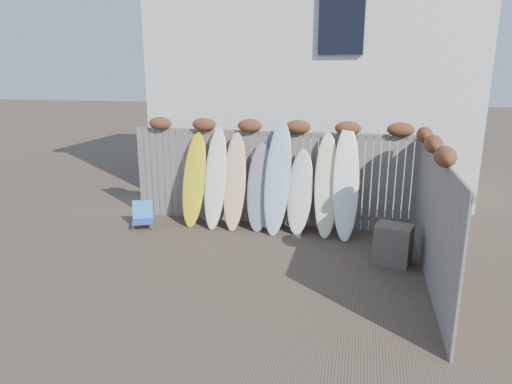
% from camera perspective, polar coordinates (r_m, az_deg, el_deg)
% --- Properties ---
extents(ground, '(80.00, 80.00, 0.00)m').
position_cam_1_polar(ground, '(7.78, -2.02, -9.37)').
color(ground, '#493A2D').
extents(back_fence, '(6.05, 0.28, 2.24)m').
position_cam_1_polar(back_fence, '(9.63, 1.95, 2.81)').
color(back_fence, slate).
rests_on(back_fence, ground).
extents(right_fence, '(0.28, 4.40, 2.24)m').
position_cam_1_polar(right_fence, '(7.47, 21.22, -2.07)').
color(right_fence, slate).
rests_on(right_fence, ground).
extents(house, '(8.50, 5.50, 6.33)m').
position_cam_1_polar(house, '(13.42, 7.45, 14.77)').
color(house, silver).
rests_on(house, ground).
extents(beach_chair, '(0.56, 0.58, 0.56)m').
position_cam_1_polar(beach_chair, '(9.88, -13.98, -2.87)').
color(beach_chair, '#253FBC').
rests_on(beach_chair, ground).
extents(wooden_crate, '(0.69, 0.62, 0.68)m').
position_cam_1_polar(wooden_crate, '(8.15, 16.77, -6.27)').
color(wooden_crate, '#494137').
rests_on(wooden_crate, ground).
extents(lattice_panel, '(0.16, 1.22, 1.83)m').
position_cam_1_polar(lattice_panel, '(8.30, 20.86, -2.06)').
color(lattice_panel, '#443029').
rests_on(lattice_panel, ground).
extents(surfboard_0, '(0.53, 0.72, 1.94)m').
position_cam_1_polar(surfboard_0, '(9.72, -7.73, 1.52)').
color(surfboard_0, yellow).
rests_on(surfboard_0, ground).
extents(surfboard_1, '(0.46, 0.74, 2.08)m').
position_cam_1_polar(surfboard_1, '(9.53, -5.09, 1.75)').
color(surfboard_1, '#F4E3CC').
rests_on(surfboard_1, ground).
extents(surfboard_2, '(0.50, 0.72, 1.97)m').
position_cam_1_polar(surfboard_2, '(9.43, -2.69, 1.32)').
color(surfboard_2, tan).
rests_on(surfboard_2, ground).
extents(surfboard_3, '(0.53, 0.64, 1.78)m').
position_cam_1_polar(surfboard_3, '(9.36, 0.45, 0.61)').
color(surfboard_3, slate).
rests_on(surfboard_3, ground).
extents(surfboard_4, '(0.58, 0.83, 2.24)m').
position_cam_1_polar(surfboard_4, '(9.15, 2.72, 1.76)').
color(surfboard_4, '#9CBDD9').
rests_on(surfboard_4, ground).
extents(surfboard_5, '(0.56, 0.64, 1.67)m').
position_cam_1_polar(surfboard_5, '(9.23, 5.52, 0.01)').
color(surfboard_5, silver).
rests_on(surfboard_5, ground).
extents(surfboard_6, '(0.53, 0.76, 2.03)m').
position_cam_1_polar(surfboard_6, '(9.11, 8.80, 0.86)').
color(surfboard_6, beige).
rests_on(surfboard_6, ground).
extents(surfboard_7, '(0.57, 0.81, 2.18)m').
position_cam_1_polar(surfboard_7, '(9.02, 11.19, 1.11)').
color(surfboard_7, white).
rests_on(surfboard_7, ground).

